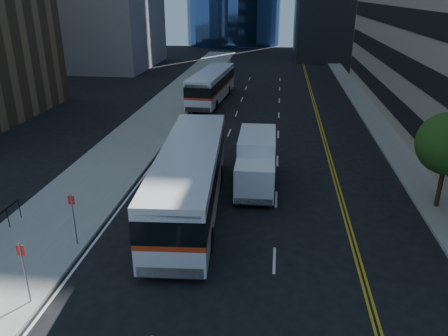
# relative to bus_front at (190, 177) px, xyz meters

# --- Properties ---
(ground) EXTENTS (160.00, 160.00, 0.00)m
(ground) POSITION_rel_bus_front_xyz_m (4.00, -6.28, -1.86)
(ground) COLOR black
(ground) RESTS_ON ground
(sidewalk_west) EXTENTS (5.00, 90.00, 0.15)m
(sidewalk_west) POSITION_rel_bus_front_xyz_m (-6.50, 18.72, -1.79)
(sidewalk_west) COLOR gray
(sidewalk_west) RESTS_ON ground
(sidewalk_east) EXTENTS (2.00, 90.00, 0.15)m
(sidewalk_east) POSITION_rel_bus_front_xyz_m (13.00, 18.72, -1.79)
(sidewalk_east) COLOR gray
(sidewalk_east) RESTS_ON ground
(bus_front) EXTENTS (3.82, 13.39, 3.41)m
(bus_front) POSITION_rel_bus_front_xyz_m (0.00, 0.00, 0.00)
(bus_front) COLOR silver
(bus_front) RESTS_ON ground
(bus_rear) EXTENTS (3.48, 12.21, 3.11)m
(bus_rear) POSITION_rel_bus_front_xyz_m (-2.60, 24.63, -0.16)
(bus_rear) COLOR white
(bus_rear) RESTS_ON ground
(box_truck) EXTENTS (2.24, 6.25, 2.98)m
(box_truck) POSITION_rel_bus_front_xyz_m (3.25, 3.46, -0.29)
(box_truck) COLOR white
(box_truck) RESTS_ON ground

